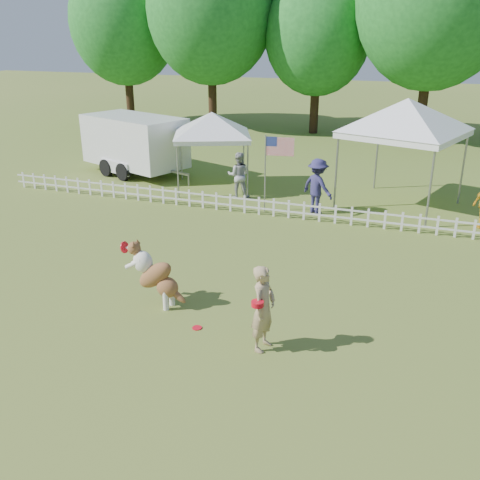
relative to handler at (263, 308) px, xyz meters
The scene contains 15 objects.
ground 1.63m from the handler, 159.80° to the left, with size 120.00×120.00×0.00m, color #4A6A21.
picket_fence 7.61m from the handler, 99.90° to the left, with size 22.00×0.08×0.60m, color silver, non-canonical shape.
handler is the anchor object (origin of this frame).
dog 2.83m from the handler, 162.56° to the left, with size 1.36×0.45×1.41m, color brown, non-canonical shape.
frisbee_on_turf 1.70m from the handler, behind, with size 0.20×0.20×0.02m, color red.
canopy_tent_left 11.25m from the handler, 117.69° to the left, with size 2.70×2.70×2.79m, color white, non-canonical shape.
canopy_tent_right 10.21m from the handler, 80.98° to the left, with size 3.41×3.41×3.53m, color white, non-canonical shape.
cargo_trailer 14.27m from the handler, 129.89° to the left, with size 5.50×2.42×2.42m, color silver, non-canonical shape.
flag_pole 8.29m from the handler, 107.54° to the left, with size 0.98×0.10×2.54m, color gray, non-canonical shape.
spectator_a 9.86m from the handler, 113.00° to the left, with size 0.80×0.62×1.65m, color #9EA0A3.
spectator_b 8.36m from the handler, 95.75° to the left, with size 1.17×0.67×1.81m, color navy.
tree_far_left 28.16m from the handler, 125.95° to the left, with size 6.60×6.60×11.00m, color #1C6521, non-canonical shape.
tree_left 24.82m from the handler, 115.12° to the left, with size 7.40×7.40×12.00m, color #1C6521, non-canonical shape.
tree_center_left 23.73m from the handler, 100.61° to the left, with size 6.00×6.00×9.80m, color #1C6521, non-canonical shape.
tree_center_right 22.23m from the handler, 85.49° to the left, with size 7.60×7.60×12.60m, color #1C6521, non-canonical shape.
Camera 1 is at (3.90, -8.78, 5.59)m, focal length 40.00 mm.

